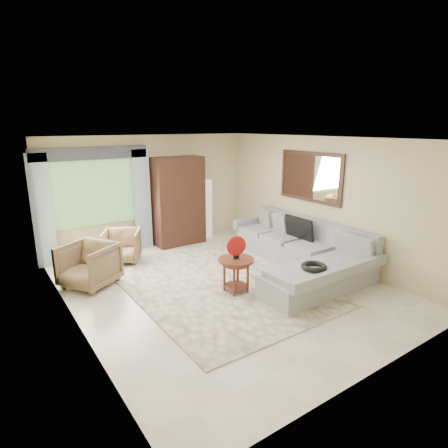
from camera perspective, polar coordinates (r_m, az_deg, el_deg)
ground at (r=6.83m, az=-0.07°, el=-9.48°), size 6.00×6.00×0.00m
area_rug at (r=6.88m, az=-0.85°, el=-9.21°), size 3.01×4.01×0.02m
sectional_sofa at (r=7.68m, az=11.77°, el=-4.70°), size 2.30×3.46×0.90m
tv_screen at (r=7.98m, az=11.37°, el=-0.65°), size 0.14×0.74×0.48m
garden_hose at (r=6.41m, az=13.57°, el=-6.33°), size 0.43×0.43×0.09m
coffee_table at (r=6.48m, az=1.84°, el=-7.74°), size 0.62×0.62×0.62m
red_disc at (r=6.30m, az=1.88°, el=-3.35°), size 0.33×0.12×0.34m
armchair_left at (r=7.14m, az=-19.89°, el=-5.90°), size 1.18×1.17×0.79m
armchair_right at (r=8.19m, az=-15.35°, el=-3.25°), size 1.01×1.02×0.69m
potted_plant at (r=8.36m, az=-22.58°, el=-4.23°), size 0.48×0.42×0.49m
armoire at (r=9.02m, az=-6.98°, el=3.47°), size 1.20×0.55×2.10m
floor_lamp at (r=9.52m, az=-2.82°, el=2.32°), size 0.24×0.24×1.50m
window at (r=8.51m, az=-19.29°, el=4.45°), size 1.80×0.04×1.40m
curtain_left at (r=8.26m, az=-25.97°, el=1.72°), size 0.40×0.08×2.30m
curtain_right at (r=8.79m, az=-12.40°, el=3.60°), size 0.40×0.08×2.30m
valance at (r=8.34m, az=-19.66°, el=10.13°), size 2.40×0.12×0.26m
wall_mirror at (r=8.18m, az=12.99°, el=7.01°), size 0.05×1.70×1.05m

